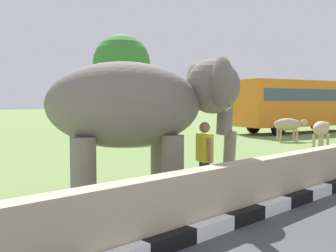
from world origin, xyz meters
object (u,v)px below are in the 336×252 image
cow_near (321,129)px  person_handler (205,156)px  elephant (143,107)px  cow_mid (288,125)px  bus_orange (299,102)px

cow_near → person_handler: bearing=-166.7°
elephant → cow_mid: size_ratio=2.23×
cow_near → cow_mid: 3.11m
elephant → bus_orange: bearing=19.8°
elephant → cow_near: elephant is taller
elephant → bus_orange: (20.00, 7.21, 0.11)m
person_handler → cow_mid: size_ratio=0.93×
elephant → person_handler: size_ratio=2.41×
elephant → cow_mid: elephant is taller
elephant → cow_near: 12.39m
bus_orange → cow_near: size_ratio=5.08×
person_handler → cow_near: (11.01, 2.60, -0.06)m
cow_near → cow_mid: (1.70, 2.60, 0.00)m
cow_mid → cow_near: bearing=-123.1°
bus_orange → cow_near: bearing=-146.2°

